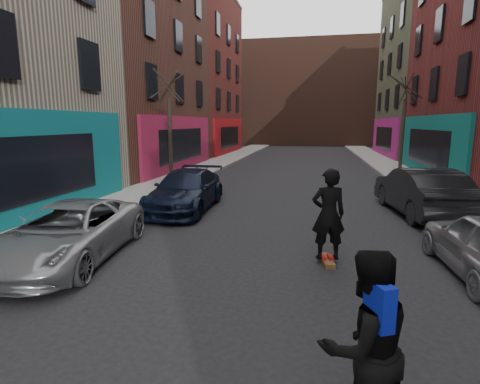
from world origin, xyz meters
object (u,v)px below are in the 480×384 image
at_px(parked_left_far, 68,232).
at_px(pedestrian, 365,346).
at_px(parked_left_end, 186,190).
at_px(parked_right_end, 421,191).
at_px(tree_right_far, 404,115).
at_px(skateboard, 326,261).
at_px(skateboarder, 328,214).
at_px(tree_left_far, 170,117).

xyz_separation_m(parked_left_far, pedestrian, (5.93, -3.83, 0.34)).
relative_size(parked_left_end, parked_right_end, 0.98).
height_order(tree_right_far, pedestrian, tree_right_far).
height_order(tree_right_far, parked_right_end, tree_right_far).
xyz_separation_m(skateboard, skateboarder, (0.00, 0.00, 1.06)).
xyz_separation_m(tree_right_far, skateboarder, (-4.83, -16.00, -2.42)).
bearing_deg(parked_left_far, tree_right_far, 51.50).
distance_m(parked_right_end, pedestrian, 10.40).
xyz_separation_m(parked_left_far, parked_right_end, (8.98, 6.11, 0.17)).
xyz_separation_m(tree_left_far, parked_right_end, (10.80, -4.82, -2.57)).
bearing_deg(tree_left_far, parked_left_far, -80.55).
bearing_deg(skateboarder, pedestrian, 79.98).
bearing_deg(tree_left_far, pedestrian, -62.29).
bearing_deg(skateboarder, parked_left_end, -54.59).
relative_size(tree_left_far, skateboard, 8.12).
distance_m(tree_left_far, parked_left_end, 6.78).
bearing_deg(tree_left_far, skateboard, -52.87).
bearing_deg(parked_left_far, parked_right_end, 27.74).
distance_m(tree_right_far, skateboarder, 16.89).
height_order(parked_left_end, pedestrian, pedestrian).
relative_size(tree_left_far, parked_left_end, 1.34).
xyz_separation_m(tree_left_far, tree_right_far, (12.40, 6.00, 0.15)).
distance_m(parked_left_end, skateboarder, 6.54).
xyz_separation_m(skateboard, pedestrian, (0.18, -4.76, 0.93)).
bearing_deg(parked_left_far, parked_left_end, 73.64).
bearing_deg(parked_right_end, tree_right_far, -105.49).
bearing_deg(tree_right_far, parked_right_end, -98.41).
relative_size(parked_left_far, skateboarder, 2.29).
xyz_separation_m(parked_left_end, skateboard, (4.82, -4.40, -0.65)).
bearing_deg(parked_right_end, skateboarder, 50.98).
relative_size(tree_right_far, skateboard, 8.50).
xyz_separation_m(tree_right_far, parked_right_end, (-1.60, -10.82, -2.72)).
xyz_separation_m(parked_left_far, skateboarder, (5.75, 0.93, 0.47)).
height_order(tree_right_far, skateboard, tree_right_far).
height_order(skateboarder, pedestrian, skateboarder).
relative_size(tree_right_far, parked_right_end, 1.38).
relative_size(tree_left_far, parked_left_far, 1.40).
bearing_deg(skateboard, parked_left_end, 125.41).
bearing_deg(parked_left_far, pedestrian, -39.32).
height_order(parked_left_far, parked_left_end, parked_left_end).
xyz_separation_m(tree_left_far, parked_left_far, (1.82, -10.93, -2.73)).
distance_m(parked_left_end, skateboard, 6.56).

